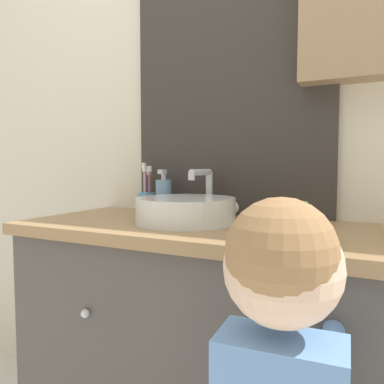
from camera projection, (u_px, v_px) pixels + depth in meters
The scene contains 6 objects.
wall_back at pixel (248, 87), 1.32m from camera, with size 3.20×0.18×2.50m.
vanity_counter at pixel (207, 357), 1.15m from camera, with size 1.16×0.51×0.82m.
sink_basin at pixel (187, 209), 1.15m from camera, with size 0.31×0.36×0.17m.
toothbrush_holder at pixel (147, 200), 1.43m from camera, with size 0.07×0.07×0.19m.
soap_dispenser at pixel (164, 196), 1.37m from camera, with size 0.06×0.06×0.16m.
drinking_cup at pixel (293, 223), 0.84m from camera, with size 0.06×0.06×0.10m, color #4CC670.
Camera 1 is at (0.45, -0.67, 1.00)m, focal length 35.00 mm.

